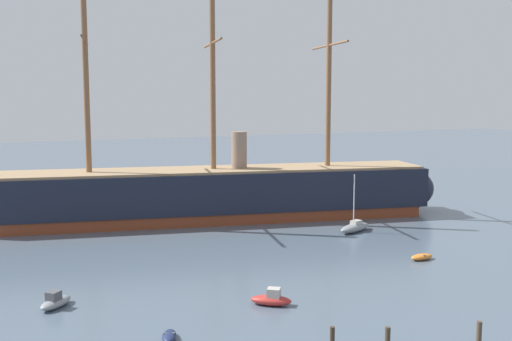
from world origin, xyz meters
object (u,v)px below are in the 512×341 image
(mooring_piling_nearest, at_px, (332,341))
(mooring_piling_left_pair, at_px, (479,333))
(dinghy_distant_centre, at_px, (146,204))
(dinghy_mid_right, at_px, (422,257))
(dinghy_foreground_left, at_px, (169,336))
(motorboat_near_centre, at_px, (271,299))
(sailboat_alongside_stern, at_px, (355,227))
(motorboat_mid_left, at_px, (55,302))
(tall_ship, at_px, (214,193))
(mooring_piling_right_pair, at_px, (388,337))

(mooring_piling_nearest, relative_size, mooring_piling_left_pair, 1.16)
(dinghy_distant_centre, bearing_deg, dinghy_mid_right, -66.35)
(dinghy_foreground_left, xyz_separation_m, motorboat_near_centre, (9.13, 3.28, 0.22))
(sailboat_alongside_stern, distance_m, mooring_piling_nearest, 35.21)
(dinghy_foreground_left, height_order, sailboat_alongside_stern, sailboat_alongside_stern)
(motorboat_mid_left, bearing_deg, dinghy_distant_centre, 66.90)
(mooring_piling_nearest, distance_m, mooring_piling_left_pair, 9.92)
(dinghy_foreground_left, bearing_deg, motorboat_near_centre, 19.75)
(tall_ship, xyz_separation_m, dinghy_distant_centre, (-5.59, 13.72, -3.22))
(sailboat_alongside_stern, distance_m, mooring_piling_left_pair, 33.02)
(dinghy_distant_centre, xyz_separation_m, mooring_piling_nearest, (-2.00, -55.70, 0.58))
(dinghy_foreground_left, height_order, motorboat_mid_left, motorboat_mid_left)
(motorboat_near_centre, height_order, mooring_piling_left_pair, mooring_piling_left_pair)
(motorboat_mid_left, bearing_deg, dinghy_mid_right, -1.09)
(motorboat_mid_left, distance_m, mooring_piling_left_pair, 30.76)
(mooring_piling_nearest, bearing_deg, motorboat_near_centre, 87.31)
(dinghy_mid_right, distance_m, mooring_piling_right_pair, 22.46)
(tall_ship, bearing_deg, mooring_piling_nearest, -100.26)
(motorboat_near_centre, bearing_deg, dinghy_mid_right, 16.39)
(mooring_piling_nearest, distance_m, mooring_piling_right_pair, 3.87)
(dinghy_mid_right, distance_m, dinghy_distant_centre, 43.99)
(dinghy_mid_right, xyz_separation_m, mooring_piling_left_pair, (-10.06, -17.96, 0.48))
(sailboat_alongside_stern, distance_m, mooring_piling_right_pair, 33.58)
(mooring_piling_left_pair, xyz_separation_m, mooring_piling_right_pair, (-5.76, 2.02, -0.10))
(tall_ship, relative_size, mooring_piling_left_pair, 43.13)
(dinghy_distant_centre, bearing_deg, dinghy_foreground_left, -102.24)
(sailboat_alongside_stern, relative_size, mooring_piling_right_pair, 5.08)
(dinghy_distant_centre, bearing_deg, motorboat_near_centre, -91.93)
(motorboat_near_centre, relative_size, motorboat_mid_left, 1.06)
(motorboat_near_centre, distance_m, mooring_piling_right_pair, 10.83)
(tall_ship, xyz_separation_m, mooring_piling_nearest, (-7.60, -41.98, -2.65))
(motorboat_mid_left, height_order, dinghy_mid_right, motorboat_mid_left)
(tall_ship, bearing_deg, dinghy_distant_centre, 112.18)
(tall_ship, height_order, mooring_piling_left_pair, tall_ship)
(dinghy_foreground_left, height_order, dinghy_distant_centre, dinghy_distant_centre)
(dinghy_foreground_left, height_order, mooring_piling_left_pair, mooring_piling_left_pair)
(sailboat_alongside_stern, bearing_deg, mooring_piling_nearest, -125.64)
(tall_ship, distance_m, mooring_piling_right_pair, 42.78)
(dinghy_distant_centre, distance_m, mooring_piling_nearest, 55.74)
(dinghy_mid_right, bearing_deg, sailboat_alongside_stern, 86.25)
(dinghy_foreground_left, xyz_separation_m, mooring_piling_right_pair, (12.50, -7.02, 0.43))
(sailboat_alongside_stern, bearing_deg, tall_ship, 134.01)
(dinghy_distant_centre, height_order, mooring_piling_left_pair, mooring_piling_left_pair)
(dinghy_distant_centre, distance_m, mooring_piling_left_pair, 58.75)
(mooring_piling_left_pair, relative_size, mooring_piling_right_pair, 1.14)
(tall_ship, distance_m, dinghy_foreground_left, 39.19)
(dinghy_mid_right, bearing_deg, mooring_piling_left_pair, -119.26)
(motorboat_mid_left, distance_m, sailboat_alongside_stern, 37.57)
(dinghy_mid_right, height_order, mooring_piling_left_pair, mooring_piling_left_pair)
(motorboat_near_centre, distance_m, mooring_piling_nearest, 9.78)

